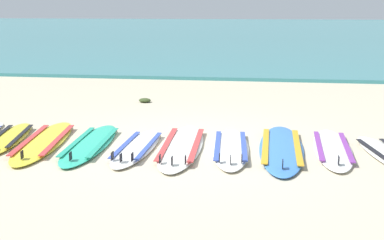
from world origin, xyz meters
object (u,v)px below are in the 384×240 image
surfboard_6 (231,148)px  surfboard_5 (181,146)px  surfboard_1 (9,138)px  surfboard_2 (44,141)px  surfboard_7 (281,148)px  surfboard_3 (90,144)px  surfboard_8 (332,148)px  surfboard_4 (137,147)px

surfboard_6 → surfboard_5: bearing=-178.8°
surfboard_1 → surfboard_2: 0.65m
surfboard_5 → surfboard_7: size_ratio=0.95×
surfboard_3 → surfboard_8: same height
surfboard_2 → surfboard_4: size_ratio=1.23×
surfboard_3 → surfboard_6: (2.14, 0.07, 0.00)m
surfboard_7 → surfboard_8: 0.76m
surfboard_3 → surfboard_7: (2.89, 0.15, -0.00)m
surfboard_3 → surfboard_6: size_ratio=1.06×
surfboard_4 → surfboard_5: bearing=12.7°
surfboard_7 → surfboard_8: (0.75, 0.08, 0.00)m
surfboard_3 → surfboard_4: (0.76, -0.09, 0.00)m
surfboard_3 → surfboard_8: size_ratio=1.04×
surfboard_2 → surfboard_4: 1.52m
surfboard_2 → surfboard_3: size_ratio=1.09×
surfboard_6 → surfboard_8: same height
surfboard_1 → surfboard_7: (4.29, 0.01, -0.00)m
surfboard_2 → surfboard_1: bearing=169.7°
surfboard_7 → surfboard_6: bearing=-173.8°
surfboard_2 → surfboard_6: 2.90m
surfboard_2 → surfboard_7: 3.65m
surfboard_2 → surfboard_3: (0.76, -0.03, 0.00)m
surfboard_3 → surfboard_8: (3.64, 0.24, 0.00)m
surfboard_4 → surfboard_5: size_ratio=0.82×
surfboard_4 → surfboard_5: same height
surfboard_4 → surfboard_8: bearing=6.5°
surfboard_2 → surfboard_4: bearing=-4.5°
surfboard_1 → surfboard_7: bearing=0.1°
surfboard_1 → surfboard_7: 4.29m
surfboard_3 → surfboard_7: same height
surfboard_8 → surfboard_3: bearing=-176.2°
surfboard_6 → surfboard_4: bearing=-173.4°
surfboard_2 → surfboard_3: same height
surfboard_2 → surfboard_6: (2.90, 0.04, 0.00)m
surfboard_1 → surfboard_6: bearing=-1.2°
surfboard_4 → surfboard_7: size_ratio=0.78×
surfboard_4 → surfboard_7: bearing=6.5°
surfboard_1 → surfboard_8: bearing=1.0°
surfboard_3 → surfboard_1: bearing=174.0°
surfboard_3 → surfboard_5: bearing=2.4°
surfboard_6 → surfboard_8: size_ratio=0.99×
surfboard_6 → surfboard_7: bearing=6.2°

